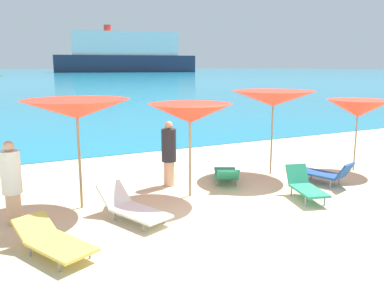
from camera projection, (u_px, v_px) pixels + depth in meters
The scene contains 13 objects.
ground_plane at pixel (107, 144), 16.42m from camera, with size 50.00×100.00×0.30m, color beige.
umbrella_1 at pixel (77, 109), 8.21m from camera, with size 2.26×2.26×2.31m.
umbrella_2 at pixel (190, 113), 9.02m from camera, with size 1.96×1.96×2.15m.
umbrella_3 at pixel (273, 99), 10.90m from camera, with size 2.39×2.39×2.32m.
umbrella_4 at pixel (358, 109), 11.42m from camera, with size 1.82×1.82×2.04m.
lounge_chair_1 at pixel (132, 207), 7.90m from camera, with size 1.15×1.74×0.61m.
lounge_chair_2 at pixel (226, 174), 10.30m from camera, with size 1.21×1.63×0.56m.
lounge_chair_3 at pixel (305, 185), 9.12m from camera, with size 0.83×1.34×0.69m.
lounge_chair_4 at pixel (326, 173), 10.24m from camera, with size 0.93×1.47×0.65m.
lounge_chair_5 at pixel (53, 241), 6.42m from camera, with size 1.20×1.65×0.50m.
beachgoer_0 at pixel (12, 182), 7.53m from camera, with size 0.37×0.37×1.62m.
beachgoer_1 at pixel (169, 152), 10.04m from camera, with size 0.37×0.37×1.64m.
cruise_ship at pixel (126, 55), 197.20m from camera, with size 68.45×22.99×22.28m.
Camera 1 is at (-4.21, -5.94, 2.97)m, focal length 37.70 mm.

